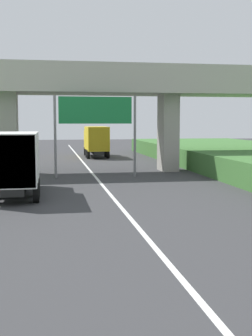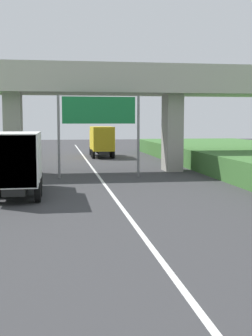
{
  "view_description": "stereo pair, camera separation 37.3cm",
  "coord_description": "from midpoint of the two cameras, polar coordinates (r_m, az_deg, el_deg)",
  "views": [
    {
      "loc": [
        -3.27,
        0.96,
        4.01
      ],
      "look_at": [
        0.0,
        19.8,
        2.0
      ],
      "focal_mm": 47.36,
      "sensor_mm": 36.0,
      "label": 1
    },
    {
      "loc": [
        -2.9,
        0.9,
        4.01
      ],
      "look_at": [
        0.0,
        19.8,
        2.0
      ],
      "focal_mm": 47.36,
      "sensor_mm": 36.0,
      "label": 2
    }
  ],
  "objects": [
    {
      "name": "overpass_bridge",
      "position": [
        35.29,
        -4.88,
        9.82
      ],
      "size": [
        40.0,
        4.8,
        8.36
      ],
      "color": "#ADA89E",
      "rests_on": "ground"
    },
    {
      "name": "overhead_highway_sign",
      "position": [
        31.69,
        -4.29,
        6.65
      ],
      "size": [
        5.88,
        0.18,
        5.86
      ],
      "color": "slate",
      "rests_on": "ground"
    },
    {
      "name": "truck_yellow",
      "position": [
        50.34,
        -4.12,
        3.62
      ],
      "size": [
        2.44,
        7.3,
        3.44
      ],
      "color": "black",
      "rests_on": "ground"
    },
    {
      "name": "lane_centre_stripe",
      "position": [
        28.33,
        -3.49,
        -2.14
      ],
      "size": [
        0.2,
        97.61,
        0.01
      ],
      "primitive_type": "cube",
      "color": "white",
      "rests_on": "ground"
    },
    {
      "name": "truck_white",
      "position": [
        24.68,
        -14.32,
        0.99
      ],
      "size": [
        2.44,
        7.3,
        3.44
      ],
      "color": "black",
      "rests_on": "ground"
    }
  ]
}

